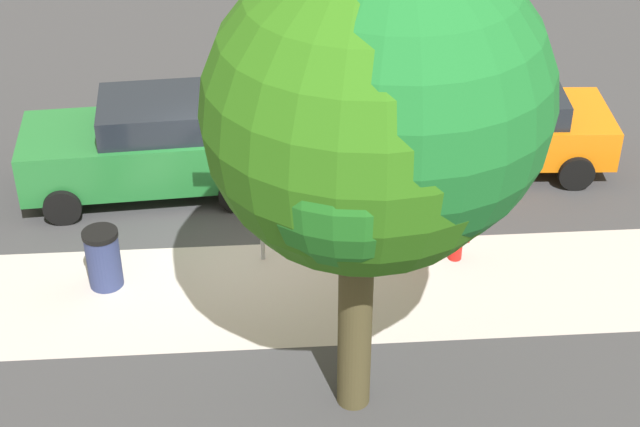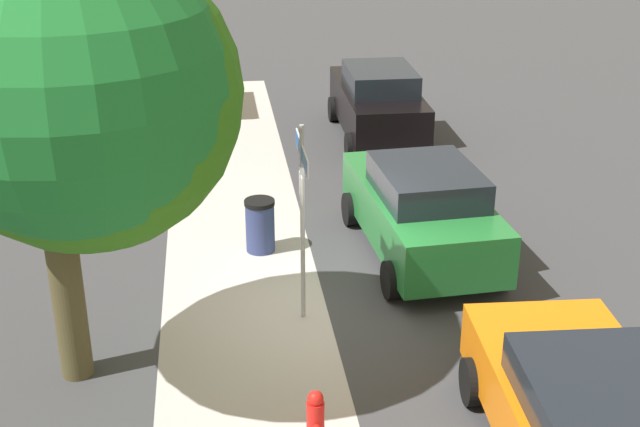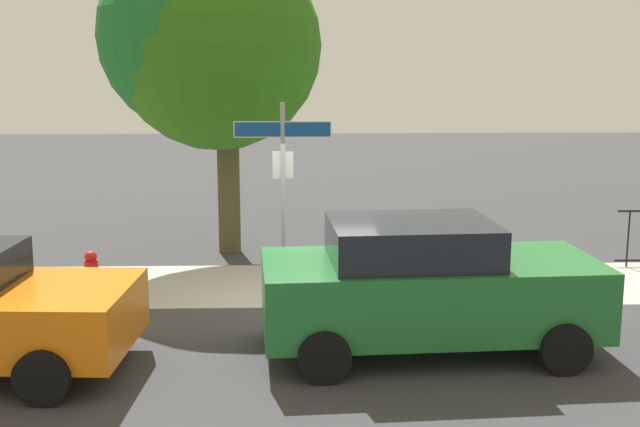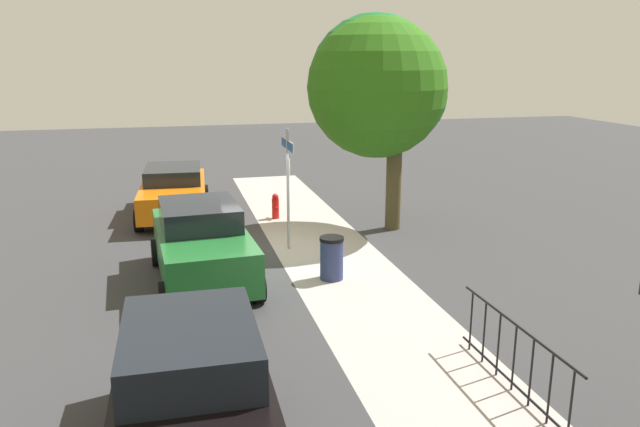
{
  "view_description": "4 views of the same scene",
  "coord_description": "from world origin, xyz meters",
  "px_view_note": "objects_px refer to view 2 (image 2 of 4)",
  "views": [
    {
      "loc": [
        -0.27,
        13.18,
        9.21
      ],
      "look_at": [
        -1.17,
        0.56,
        0.93
      ],
      "focal_mm": 54.81,
      "sensor_mm": 36.0,
      "label": 1
    },
    {
      "loc": [
        -11.76,
        1.66,
        6.84
      ],
      "look_at": [
        -0.13,
        0.12,
        1.68
      ],
      "focal_mm": 47.95,
      "sensor_mm": 36.0,
      "label": 2
    },
    {
      "loc": [
        -0.04,
        -11.83,
        3.76
      ],
      "look_at": [
        0.33,
        1.04,
        1.28
      ],
      "focal_mm": 44.75,
      "sensor_mm": 36.0,
      "label": 3
    },
    {
      "loc": [
        14.66,
        -2.5,
        4.88
      ],
      "look_at": [
        -0.08,
        1.2,
        0.94
      ],
      "focal_mm": 34.24,
      "sensor_mm": 36.0,
      "label": 4
    }
  ],
  "objects_px": {
    "shade_tree": "(73,94)",
    "fire_hydrant": "(315,419)",
    "street_sign": "(302,189)",
    "car_black": "(378,102)",
    "car_orange": "(593,426)",
    "car_green": "(422,209)",
    "utility_shed": "(127,66)",
    "trash_bin": "(260,225)"
  },
  "relations": [
    {
      "from": "car_black",
      "to": "fire_hydrant",
      "type": "distance_m",
      "value": 11.86
    },
    {
      "from": "trash_bin",
      "to": "fire_hydrant",
      "type": "bearing_deg",
      "value": -176.89
    },
    {
      "from": "car_black",
      "to": "fire_hydrant",
      "type": "xyz_separation_m",
      "value": [
        -11.47,
        3.0,
        -0.54
      ]
    },
    {
      "from": "car_orange",
      "to": "car_black",
      "type": "bearing_deg",
      "value": 3.25
    },
    {
      "from": "car_orange",
      "to": "fire_hydrant",
      "type": "distance_m",
      "value": 3.22
    },
    {
      "from": "fire_hydrant",
      "to": "trash_bin",
      "type": "distance_m",
      "value": 5.52
    },
    {
      "from": "street_sign",
      "to": "car_orange",
      "type": "relative_size",
      "value": 0.67
    },
    {
      "from": "car_black",
      "to": "utility_shed",
      "type": "bearing_deg",
      "value": 66.2
    },
    {
      "from": "car_orange",
      "to": "car_green",
      "type": "xyz_separation_m",
      "value": [
        6.05,
        0.5,
        0.09
      ]
    },
    {
      "from": "car_orange",
      "to": "car_green",
      "type": "distance_m",
      "value": 6.07
    },
    {
      "from": "car_green",
      "to": "utility_shed",
      "type": "xyz_separation_m",
      "value": [
        9.32,
        5.71,
        0.45
      ]
    },
    {
      "from": "street_sign",
      "to": "shade_tree",
      "type": "xyz_separation_m",
      "value": [
        -1.35,
        2.87,
        1.92
      ]
    },
    {
      "from": "fire_hydrant",
      "to": "trash_bin",
      "type": "bearing_deg",
      "value": 3.11
    },
    {
      "from": "car_black",
      "to": "utility_shed",
      "type": "distance_m",
      "value": 6.82
    },
    {
      "from": "car_orange",
      "to": "shade_tree",
      "type": "bearing_deg",
      "value": 66.93
    },
    {
      "from": "trash_bin",
      "to": "car_black",
      "type": "bearing_deg",
      "value": -29.0
    },
    {
      "from": "shade_tree",
      "to": "fire_hydrant",
      "type": "bearing_deg",
      "value": -122.83
    },
    {
      "from": "car_black",
      "to": "shade_tree",
      "type": "bearing_deg",
      "value": 150.47
    },
    {
      "from": "car_green",
      "to": "fire_hydrant",
      "type": "xyz_separation_m",
      "value": [
        -4.97,
        2.51,
        -0.51
      ]
    },
    {
      "from": "street_sign",
      "to": "car_green",
      "type": "bearing_deg",
      "value": -50.83
    },
    {
      "from": "shade_tree",
      "to": "trash_bin",
      "type": "height_order",
      "value": "shade_tree"
    },
    {
      "from": "street_sign",
      "to": "utility_shed",
      "type": "distance_m",
      "value": 11.74
    },
    {
      "from": "car_black",
      "to": "trash_bin",
      "type": "relative_size",
      "value": 4.52
    },
    {
      "from": "car_orange",
      "to": "street_sign",
      "type": "bearing_deg",
      "value": 37.25
    },
    {
      "from": "car_orange",
      "to": "car_green",
      "type": "relative_size",
      "value": 1.06
    },
    {
      "from": "car_green",
      "to": "car_black",
      "type": "distance_m",
      "value": 6.52
    },
    {
      "from": "car_green",
      "to": "fire_hydrant",
      "type": "bearing_deg",
      "value": 149.47
    },
    {
      "from": "shade_tree",
      "to": "utility_shed",
      "type": "bearing_deg",
      "value": 2.4
    },
    {
      "from": "car_orange",
      "to": "car_green",
      "type": "height_order",
      "value": "car_green"
    },
    {
      "from": "shade_tree",
      "to": "street_sign",
      "type": "bearing_deg",
      "value": -64.76
    },
    {
      "from": "car_green",
      "to": "car_orange",
      "type": "bearing_deg",
      "value": -178.99
    },
    {
      "from": "car_orange",
      "to": "car_green",
      "type": "bearing_deg",
      "value": 7.9
    },
    {
      "from": "utility_shed",
      "to": "street_sign",
      "type": "bearing_deg",
      "value": -163.13
    },
    {
      "from": "street_sign",
      "to": "shade_tree",
      "type": "relative_size",
      "value": 0.52
    },
    {
      "from": "car_green",
      "to": "shade_tree",
      "type": "bearing_deg",
      "value": 118.31
    },
    {
      "from": "street_sign",
      "to": "car_black",
      "type": "bearing_deg",
      "value": -18.47
    },
    {
      "from": "street_sign",
      "to": "car_black",
      "type": "height_order",
      "value": "street_sign"
    },
    {
      "from": "utility_shed",
      "to": "fire_hydrant",
      "type": "height_order",
      "value": "utility_shed"
    },
    {
      "from": "shade_tree",
      "to": "utility_shed",
      "type": "xyz_separation_m",
      "value": [
        12.56,
        0.53,
        -2.72
      ]
    },
    {
      "from": "street_sign",
      "to": "car_black",
      "type": "xyz_separation_m",
      "value": [
        8.39,
        -2.8,
        -1.22
      ]
    },
    {
      "from": "car_black",
      "to": "utility_shed",
      "type": "relative_size",
      "value": 1.43
    },
    {
      "from": "utility_shed",
      "to": "car_green",
      "type": "bearing_deg",
      "value": -148.5
    }
  ]
}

